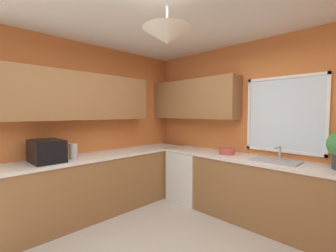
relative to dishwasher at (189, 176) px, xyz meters
The scene contains 8 objects.
room_shell 1.90m from the dishwasher, 59.34° to the right, with size 4.20×4.06×2.72m.
counter_run_left 1.76m from the dishwasher, 112.03° to the right, with size 0.65×3.67×0.91m.
counter_run_back 1.28m from the dishwasher, ahead, with size 3.29×0.65×0.91m.
dishwasher is the anchor object (origin of this frame).
microwave 2.32m from the dishwasher, 107.20° to the right, with size 0.48×0.36×0.29m, color black.
kettle 1.99m from the dishwasher, 109.62° to the right, with size 0.11×0.11×0.21m, color #B7B7BC.
sink_assembly 1.53m from the dishwasher, ahead, with size 0.58×0.40×0.19m.
bowl 0.89m from the dishwasher, ahead, with size 0.23×0.23×0.09m, color #B74C42.
Camera 1 is at (1.46, -1.45, 1.56)m, focal length 24.12 mm.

